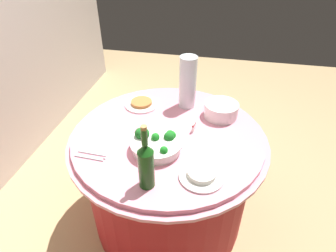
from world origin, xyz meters
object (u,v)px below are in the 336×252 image
Objects in this scene: serving_tongs at (92,156)px; food_plate_peanuts at (142,104)px; decorative_fruit_vase at (188,85)px; plate_stack at (221,110)px; wine_bottle at (146,164)px; label_placard_front at (194,126)px; broccoli_bowl at (156,143)px; food_plate_rice at (202,175)px.

serving_tongs is 0.56m from food_plate_peanuts.
decorative_fruit_vase reaches higher than serving_tongs.
wine_bottle reaches higher than plate_stack.
decorative_fruit_vase is 1.55× the size of food_plate_peanuts.
decorative_fruit_vase is 0.75m from serving_tongs.
label_placard_front is (0.33, -0.49, 0.03)m from serving_tongs.
food_plate_rice is (-0.16, -0.26, -0.03)m from broccoli_bowl.
broccoli_bowl reaches higher than plate_stack.
food_plate_peanuts is at bearing 17.94° from wine_bottle.
serving_tongs is at bearing 129.23° from plate_stack.
wine_bottle is at bearing 112.06° from food_plate_rice.
food_plate_peanuts is at bearing 60.58° from label_placard_front.
decorative_fruit_vase is (0.73, -0.08, 0.02)m from wine_bottle.
food_plate_peanuts is at bearing 25.62° from broccoli_bowl.
label_placard_front reaches higher than food_plate_peanuts.
broccoli_bowl is at bearing 168.93° from decorative_fruit_vase.
plate_stack is 1.26× the size of serving_tongs.
broccoli_bowl is 0.47m from food_plate_peanuts.
decorative_fruit_vase is at bearing -5.94° from wine_bottle.
plate_stack is at bearing -92.81° from food_plate_peanuts.
plate_stack is 0.82m from serving_tongs.
decorative_fruit_vase is at bearing -34.12° from serving_tongs.
broccoli_bowl is 0.30m from food_plate_rice.
label_placard_front is (-0.27, -0.08, -0.12)m from decorative_fruit_vase.
food_plate_peanuts is 0.43m from label_placard_front.
food_plate_peanuts is at bearing 87.19° from plate_stack.
food_plate_rice is at bearing -166.91° from label_placard_front.
broccoli_bowl is 0.34m from serving_tongs.
serving_tongs is (-0.13, 0.32, -0.04)m from broccoli_bowl.
broccoli_bowl is at bearing 58.86° from food_plate_rice.
plate_stack is 0.62× the size of wine_bottle.
food_plate_rice is at bearing -141.34° from food_plate_peanuts.
decorative_fruit_vase is at bearing 16.70° from label_placard_front.
plate_stack is 0.27m from decorative_fruit_vase.
broccoli_bowl is 1.27× the size of food_plate_rice.
plate_stack is 3.82× the size of label_placard_front.
broccoli_bowl reaches higher than serving_tongs.
food_plate_peanuts is 4.00× the size of label_placard_front.
broccoli_bowl is 1.33× the size of plate_stack.
wine_bottle is 1.53× the size of food_plate_peanuts.
food_plate_rice is (-0.03, -0.58, 0.01)m from serving_tongs.
serving_tongs is 0.59m from label_placard_front.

